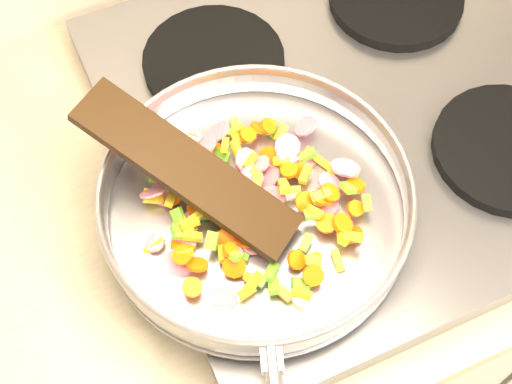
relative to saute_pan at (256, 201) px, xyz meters
name	(u,v)px	position (x,y,z in m)	size (l,w,h in m)	color
cooktop	(353,116)	(0.19, 0.10, -0.07)	(0.60, 0.60, 0.04)	#939399
grate_fl	(307,232)	(0.05, -0.04, -0.04)	(0.19, 0.19, 0.02)	black
grate_fr	(509,149)	(0.33, -0.04, -0.04)	(0.19, 0.19, 0.02)	black
grate_bl	(214,61)	(0.05, 0.24, -0.04)	(0.19, 0.19, 0.02)	black
saute_pan	(256,201)	(0.00, 0.00, 0.00)	(0.39, 0.54, 0.05)	#9E9EA5
vegetable_heap	(245,200)	(-0.01, 0.01, -0.01)	(0.27, 0.27, 0.05)	#D21446
wooden_spatula	(187,169)	(-0.06, 0.05, 0.03)	(0.28, 0.06, 0.01)	black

